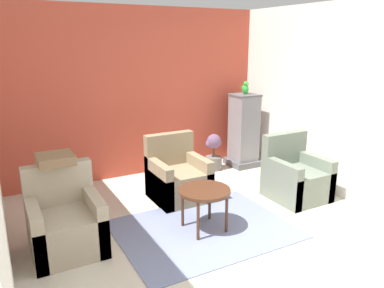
{
  "coord_description": "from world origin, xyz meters",
  "views": [
    {
      "loc": [
        -2.14,
        -2.14,
        2.2
      ],
      "look_at": [
        0.0,
        1.8,
        0.95
      ],
      "focal_mm": 35.0,
      "sensor_mm": 36.0,
      "label": 1
    }
  ],
  "objects_px": {
    "birdcage": "(244,132)",
    "parrot": "(245,88)",
    "armchair_left": "(66,224)",
    "armchair_middle": "(178,179)",
    "potted_plant": "(214,152)",
    "armchair_right": "(295,178)",
    "coffee_table": "(204,194)"
  },
  "relations": [
    {
      "from": "birdcage",
      "to": "parrot",
      "type": "distance_m",
      "value": 0.78
    },
    {
      "from": "armchair_left",
      "to": "armchair_middle",
      "type": "height_order",
      "value": "same"
    },
    {
      "from": "armchair_middle",
      "to": "parrot",
      "type": "relative_size",
      "value": 3.95
    },
    {
      "from": "armchair_left",
      "to": "birdcage",
      "type": "relative_size",
      "value": 0.7
    },
    {
      "from": "parrot",
      "to": "potted_plant",
      "type": "bearing_deg",
      "value": 175.38
    },
    {
      "from": "armchair_right",
      "to": "armchair_left",
      "type": "bearing_deg",
      "value": 177.59
    },
    {
      "from": "armchair_left",
      "to": "armchair_right",
      "type": "bearing_deg",
      "value": -2.41
    },
    {
      "from": "parrot",
      "to": "armchair_left",
      "type": "bearing_deg",
      "value": -157.06
    },
    {
      "from": "armchair_left",
      "to": "parrot",
      "type": "height_order",
      "value": "parrot"
    },
    {
      "from": "coffee_table",
      "to": "potted_plant",
      "type": "relative_size",
      "value": 0.97
    },
    {
      "from": "armchair_left",
      "to": "armchair_middle",
      "type": "xyz_separation_m",
      "value": [
        1.66,
        0.65,
        0.0
      ]
    },
    {
      "from": "armchair_left",
      "to": "armchair_right",
      "type": "xyz_separation_m",
      "value": [
        3.15,
        -0.13,
        0.0
      ]
    },
    {
      "from": "armchair_middle",
      "to": "parrot",
      "type": "distance_m",
      "value": 2.17
    },
    {
      "from": "armchair_left",
      "to": "potted_plant",
      "type": "relative_size",
      "value": 1.43
    },
    {
      "from": "parrot",
      "to": "coffee_table",
      "type": "bearing_deg",
      "value": -136.33
    },
    {
      "from": "armchair_middle",
      "to": "armchair_right",
      "type": "bearing_deg",
      "value": -27.69
    },
    {
      "from": "parrot",
      "to": "armchair_right",
      "type": "bearing_deg",
      "value": -97.81
    },
    {
      "from": "armchair_right",
      "to": "birdcage",
      "type": "height_order",
      "value": "birdcage"
    },
    {
      "from": "coffee_table",
      "to": "armchair_left",
      "type": "xyz_separation_m",
      "value": [
        -1.53,
        0.33,
        -0.17
      ]
    },
    {
      "from": "potted_plant",
      "to": "coffee_table",
      "type": "bearing_deg",
      "value": -124.63
    },
    {
      "from": "armchair_left",
      "to": "armchair_right",
      "type": "distance_m",
      "value": 3.16
    },
    {
      "from": "armchair_left",
      "to": "coffee_table",
      "type": "bearing_deg",
      "value": -12.3
    },
    {
      "from": "armchair_middle",
      "to": "parrot",
      "type": "height_order",
      "value": "parrot"
    },
    {
      "from": "armchair_right",
      "to": "potted_plant",
      "type": "bearing_deg",
      "value": 103.32
    },
    {
      "from": "coffee_table",
      "to": "potted_plant",
      "type": "height_order",
      "value": "potted_plant"
    },
    {
      "from": "armchair_right",
      "to": "armchair_middle",
      "type": "distance_m",
      "value": 1.69
    },
    {
      "from": "coffee_table",
      "to": "birdcage",
      "type": "xyz_separation_m",
      "value": [
        1.84,
        1.76,
        0.16
      ]
    },
    {
      "from": "armchair_left",
      "to": "parrot",
      "type": "xyz_separation_m",
      "value": [
        3.37,
        1.43,
        1.1
      ]
    },
    {
      "from": "coffee_table",
      "to": "armchair_right",
      "type": "height_order",
      "value": "armchair_right"
    },
    {
      "from": "armchair_right",
      "to": "armchair_middle",
      "type": "xyz_separation_m",
      "value": [
        -1.49,
        0.78,
        0.0
      ]
    },
    {
      "from": "armchair_left",
      "to": "parrot",
      "type": "bearing_deg",
      "value": 22.94
    },
    {
      "from": "birdcage",
      "to": "potted_plant",
      "type": "xyz_separation_m",
      "value": [
        -0.59,
        0.05,
        -0.3
      ]
    }
  ]
}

